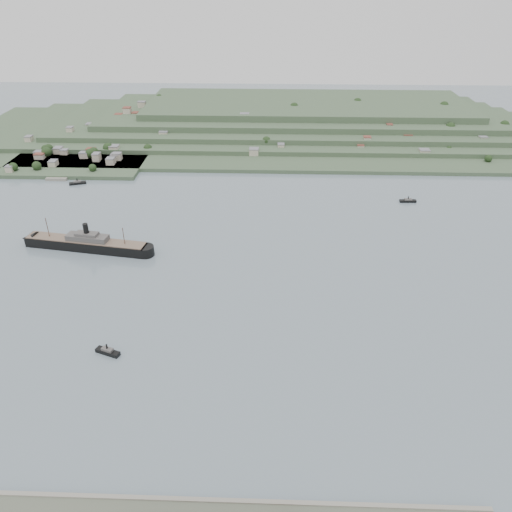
{
  "coord_description": "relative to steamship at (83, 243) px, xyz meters",
  "views": [
    {
      "loc": [
        18.66,
        -274.73,
        192.22
      ],
      "look_at": [
        7.85,
        30.0,
        14.48
      ],
      "focal_mm": 35.0,
      "sensor_mm": 36.0,
      "label": 1
    }
  ],
  "objects": [
    {
      "name": "ground",
      "position": [
        128.55,
        -61.37,
        -4.94
      ],
      "size": [
        1400.0,
        1400.0,
        0.0
      ],
      "primitive_type": "plane",
      "color": "slate",
      "rests_on": "ground"
    },
    {
      "name": "far_peninsula",
      "position": [
        156.46,
        331.72,
        6.94
      ],
      "size": [
        760.0,
        309.0,
        30.0
      ],
      "color": "#3C5337",
      "rests_on": "ground"
    },
    {
      "name": "steamship",
      "position": [
        0.0,
        0.0,
        0.0
      ],
      "size": [
        111.03,
        29.77,
        26.74
      ],
      "color": "black",
      "rests_on": "ground"
    },
    {
      "name": "tugboat",
      "position": [
        54.66,
        -120.69,
        -3.3
      ],
      "size": [
        15.33,
        8.96,
        6.7
      ],
      "color": "black",
      "rests_on": "ground"
    },
    {
      "name": "ferry_west",
      "position": [
        -51.15,
        132.49,
        -3.45
      ],
      "size": [
        17.02,
        9.81,
        6.16
      ],
      "color": "black",
      "rests_on": "ground"
    },
    {
      "name": "ferry_east",
      "position": [
        274.72,
        99.39,
        -3.55
      ],
      "size": [
        15.55,
        4.79,
        5.78
      ],
      "color": "black",
      "rests_on": "ground"
    }
  ]
}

